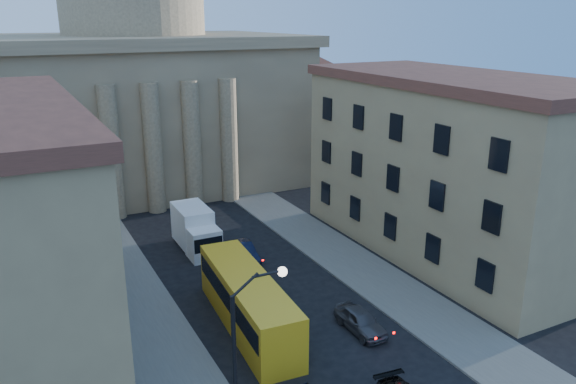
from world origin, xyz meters
The scene contains 9 objects.
sidewalk_left centered at (-8.50, 18.00, 0.07)m, with size 5.00×60.00×0.15m, color #5A5852.
sidewalk_right centered at (8.50, 18.00, 0.07)m, with size 5.00×60.00×0.15m, color #5A5852.
church centered at (0.00, 55.47, 11.88)m, with size 68.02×28.76×36.60m.
building_right centered at (17.00, 22.00, 7.42)m, with size 11.60×26.60×14.70m.
street_lamp centered at (-6.97, 8.00, 5.29)m, with size 2.62×0.44×8.83m.
car_right_far centered at (3.41, 14.24, 0.72)m, with size 1.69×4.20×1.43m, color #434347.
car_right_distant centered at (0.94, 27.33, 0.76)m, with size 1.61×4.63×1.53m, color black.
city_bus centered at (-2.67, 17.96, 1.86)m, with size 3.67×12.43×3.46m.
box_truck centered at (-1.59, 31.53, 1.67)m, with size 2.61×6.45×3.53m.
Camera 1 is at (-14.92, -11.41, 18.93)m, focal length 35.00 mm.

